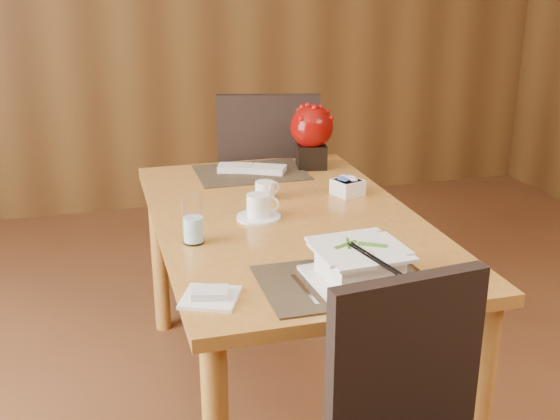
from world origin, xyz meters
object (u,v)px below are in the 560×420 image
object	(u,v)px
soup_setting	(359,266)
sugar_caddy	(348,187)
creamer_jug	(265,190)
coffee_cup	(258,208)
bread_plate	(210,297)
far_chair	(269,184)
dining_table	(287,242)
berry_decor	(312,133)
water_glass	(193,219)

from	to	relation	value
soup_setting	sugar_caddy	world-z (taller)	soup_setting
soup_setting	creamer_jug	world-z (taller)	soup_setting
coffee_cup	bread_plate	distance (m)	0.62
bread_plate	far_chair	world-z (taller)	far_chair
dining_table	sugar_caddy	xyz separation A→B (m)	(0.29, 0.17, 0.13)
berry_decor	bread_plate	distance (m)	1.30
soup_setting	sugar_caddy	size ratio (longest dim) A/B	2.84
creamer_jug	berry_decor	size ratio (longest dim) A/B	0.35
coffee_cup	water_glass	world-z (taller)	water_glass
dining_table	soup_setting	bearing A→B (deg)	-85.62
dining_table	creamer_jug	size ratio (longest dim) A/B	16.02
water_glass	sugar_caddy	xyz separation A→B (m)	(0.64, 0.32, -0.05)
creamer_jug	bread_plate	size ratio (longest dim) A/B	0.65
sugar_caddy	berry_decor	bearing A→B (deg)	92.63
berry_decor	far_chair	world-z (taller)	far_chair
dining_table	creamer_jug	bearing A→B (deg)	97.46
coffee_cup	sugar_caddy	xyz separation A→B (m)	(0.39, 0.16, -0.01)
soup_setting	coffee_cup	xyz separation A→B (m)	(-0.14, 0.58, -0.02)
soup_setting	berry_decor	bearing A→B (deg)	74.92
coffee_cup	water_glass	distance (m)	0.30
berry_decor	far_chair	xyz separation A→B (m)	(-0.10, 0.34, -0.32)
bread_plate	far_chair	distance (m)	1.56
soup_setting	water_glass	size ratio (longest dim) A/B	1.78
creamer_jug	berry_decor	xyz separation A→B (m)	(0.30, 0.36, 0.12)
coffee_cup	berry_decor	world-z (taller)	berry_decor
water_glass	far_chair	xyz separation A→B (m)	(0.52, 1.05, -0.25)
far_chair	soup_setting	bearing A→B (deg)	99.43
berry_decor	bread_plate	world-z (taller)	berry_decor
soup_setting	bread_plate	distance (m)	0.42
dining_table	sugar_caddy	size ratio (longest dim) A/B	15.10
sugar_caddy	berry_decor	distance (m)	0.41
soup_setting	berry_decor	distance (m)	1.16
soup_setting	coffee_cup	size ratio (longest dim) A/B	1.84
water_glass	sugar_caddy	world-z (taller)	water_glass
sugar_caddy	bread_plate	distance (m)	0.98
dining_table	berry_decor	world-z (taller)	berry_decor
coffee_cup	sugar_caddy	bearing A→B (deg)	22.65
coffee_cup	berry_decor	bearing A→B (deg)	56.37
dining_table	far_chair	size ratio (longest dim) A/B	1.45
water_glass	bread_plate	xyz separation A→B (m)	(-0.02, -0.40, -0.07)
dining_table	creamer_jug	world-z (taller)	creamer_jug
berry_decor	far_chair	distance (m)	0.48
sugar_caddy	far_chair	size ratio (longest dim) A/B	0.10
soup_setting	dining_table	bearing A→B (deg)	90.64
coffee_cup	water_glass	bearing A→B (deg)	-147.40
berry_decor	sugar_caddy	bearing A→B (deg)	-87.37
dining_table	coffee_cup	bearing A→B (deg)	174.42
creamer_jug	berry_decor	world-z (taller)	berry_decor
far_chair	berry_decor	bearing A→B (deg)	121.35
water_glass	sugar_caddy	size ratio (longest dim) A/B	1.60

